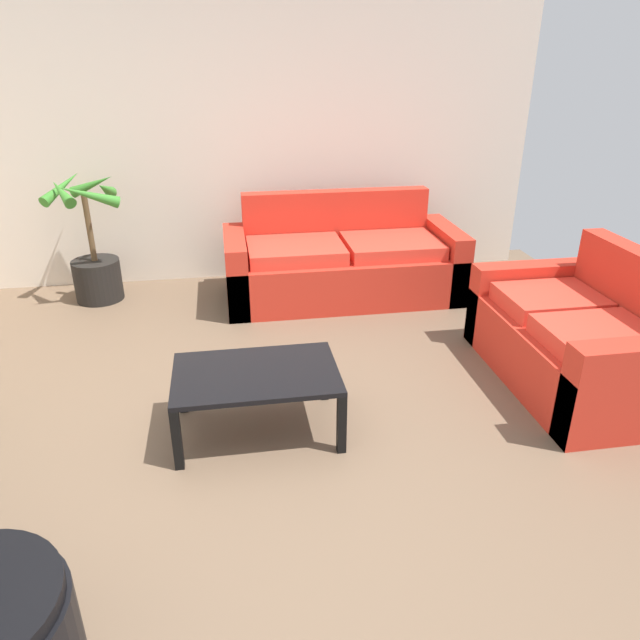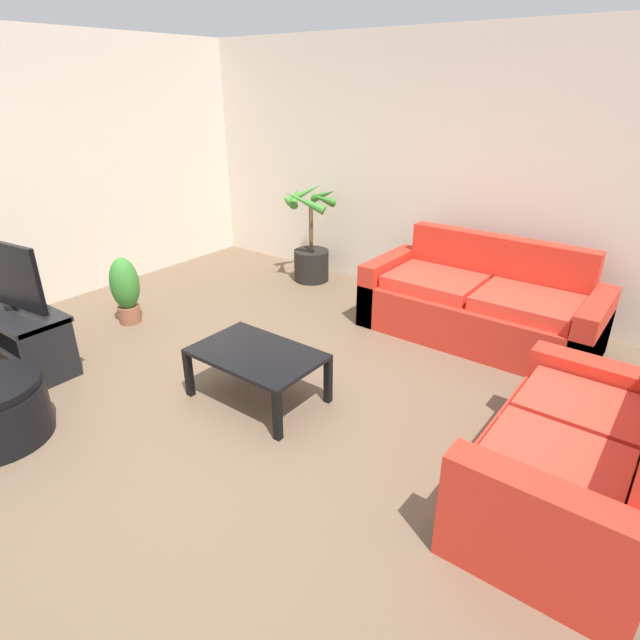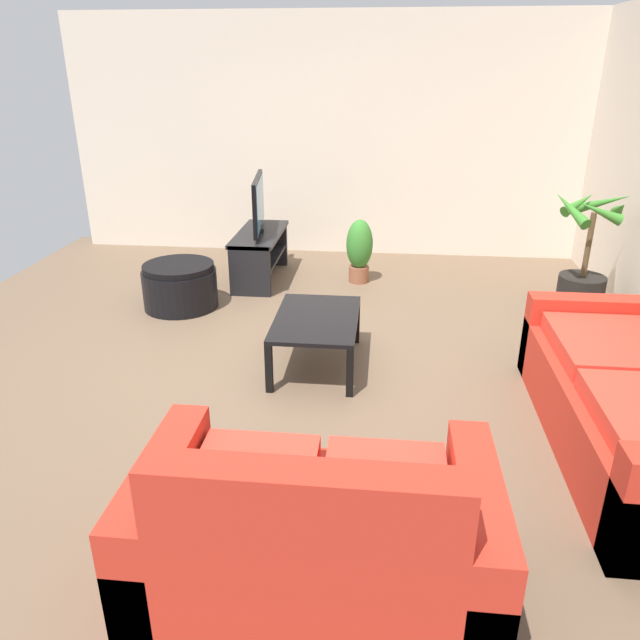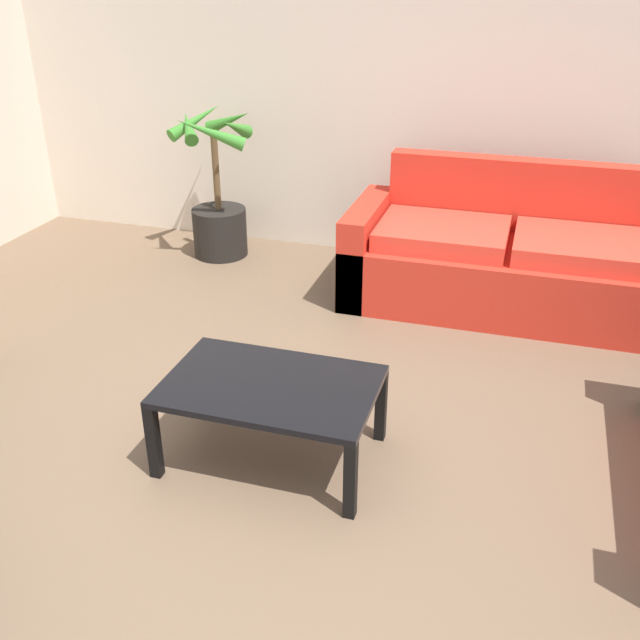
% 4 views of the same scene
% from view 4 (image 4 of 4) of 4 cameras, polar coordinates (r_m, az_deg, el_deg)
% --- Properties ---
extents(ground_plane, '(6.60, 6.60, 0.00)m').
position_cam_4_polar(ground_plane, '(3.27, -7.18, -13.00)').
color(ground_plane, brown).
extents(wall_back, '(6.00, 0.06, 2.70)m').
position_cam_4_polar(wall_back, '(5.43, 5.35, 18.97)').
color(wall_back, beige).
rests_on(wall_back, ground).
extents(couch_main, '(2.10, 0.90, 0.90)m').
position_cam_4_polar(couch_main, '(4.88, 14.79, 4.53)').
color(couch_main, red).
rests_on(couch_main, ground).
extents(coffee_table, '(0.95, 0.62, 0.40)m').
position_cam_4_polar(coffee_table, '(3.22, -3.97, -5.80)').
color(coffee_table, black).
rests_on(coffee_table, ground).
extents(potted_palm, '(0.70, 0.71, 1.14)m').
position_cam_4_polar(potted_palm, '(5.59, -8.14, 8.95)').
color(potted_palm, black).
rests_on(potted_palm, ground).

